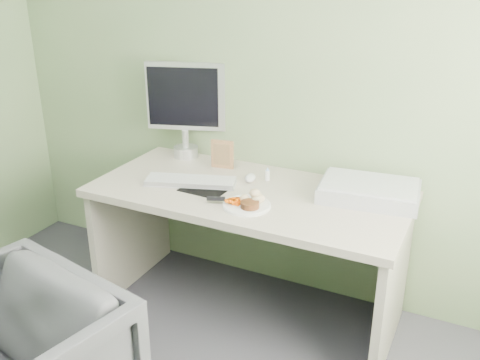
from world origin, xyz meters
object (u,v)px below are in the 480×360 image
at_px(plate, 247,206).
at_px(monitor, 186,105).
at_px(scanner, 369,192).
at_px(desk, 249,223).

xyz_separation_m(plate, monitor, (-0.62, 0.49, 0.31)).
relative_size(plate, scanner, 0.49).
xyz_separation_m(desk, monitor, (-0.55, 0.31, 0.49)).
bearing_deg(desk, plate, -67.85).
bearing_deg(desk, monitor, 150.22).
height_order(plate, scanner, scanner).
bearing_deg(plate, scanner, 34.77).
bearing_deg(monitor, scanner, -25.20).
xyz_separation_m(desk, plate, (0.07, -0.18, 0.19)).
relative_size(desk, plate, 6.97).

